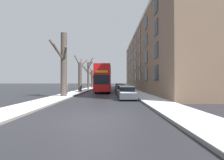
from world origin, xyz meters
TOP-DOWN VIEW (x-y plane):
  - ground_plane at (0.00, 0.00)m, footprint 320.00×320.00m
  - sidewalk_left at (-4.92, 53.00)m, footprint 2.52×130.00m
  - sidewalk_right at (4.92, 53.00)m, footprint 2.52×130.00m
  - terrace_facade_right at (10.68, 25.05)m, footprint 9.10×40.55m
  - bare_tree_left_0 at (-4.74, 10.12)m, footprint 2.27×3.98m
  - bare_tree_left_1 at (-4.67, 19.02)m, footprint 2.14×1.97m
  - bare_tree_left_2 at (-4.67, 28.07)m, footprint 3.17×1.37m
  - bare_tree_left_3 at (-4.73, 36.04)m, footprint 2.97×3.23m
  - double_decker_bus at (-0.51, 19.99)m, footprint 2.61×10.84m
  - parked_car_0 at (2.59, 8.40)m, footprint 1.72×4.02m
  - parked_car_1 at (2.59, 13.49)m, footprint 1.84×4.32m
  - parked_car_2 at (2.59, 19.05)m, footprint 1.85×4.49m
  - parked_car_3 at (2.59, 25.00)m, footprint 1.76×4.19m
  - parked_car_4 at (2.59, 30.06)m, footprint 1.68×3.98m
  - oncoming_van at (-1.59, 41.74)m, footprint 2.05×5.41m
  - pedestrian_left_sidewalk at (-5.46, 13.88)m, footprint 0.34×0.34m

SIDE VIEW (x-z plane):
  - ground_plane at x=0.00m, z-range 0.00..0.00m
  - sidewalk_left at x=-4.92m, z-range 0.00..0.16m
  - sidewalk_right at x=4.92m, z-range 0.00..0.16m
  - parked_car_0 at x=2.59m, z-range -0.05..1.32m
  - parked_car_1 at x=2.59m, z-range -0.05..1.32m
  - parked_car_4 at x=2.59m, z-range -0.05..1.37m
  - parked_car_2 at x=2.59m, z-range -0.06..1.42m
  - parked_car_3 at x=2.59m, z-range -0.06..1.45m
  - pedestrian_left_sidewalk at x=-5.46m, z-range 0.08..1.65m
  - oncoming_van at x=-1.59m, z-range 0.10..2.38m
  - double_decker_bus at x=-0.51m, z-range 0.29..4.91m
  - bare_tree_left_3 at x=-4.73m, z-range -0.14..5.98m
  - bare_tree_left_1 at x=-4.67m, z-range -0.28..6.24m
  - bare_tree_left_2 at x=-4.67m, z-range -0.18..7.40m
  - bare_tree_left_0 at x=-4.74m, z-range 0.22..7.85m
  - terrace_facade_right at x=10.68m, z-range 0.00..13.11m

